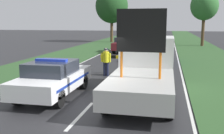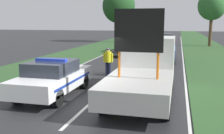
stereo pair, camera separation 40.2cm
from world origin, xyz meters
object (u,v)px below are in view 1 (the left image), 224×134
Objects in this scene: road_barrier at (124,59)px; police_officer at (106,60)px; queued_car_hatch_blue at (158,51)px; work_truck at (145,67)px; pedestrian_civilian at (128,60)px; traffic_cone_centre_front at (69,70)px; roadside_tree_near_left at (112,6)px; queued_car_wagon_maroon at (124,44)px; roadside_tree_near_right at (204,6)px; queued_car_van_white at (159,40)px; traffic_cone_near_police at (117,75)px; police_car at (53,78)px.

police_officer reaches higher than road_barrier.
police_officer is 6.62m from queued_car_hatch_blue.
work_truck reaches higher than pedestrian_civilian.
roadside_tree_near_left is at bearing 96.65° from traffic_cone_centre_front.
roadside_tree_near_left reaches higher than queued_car_wagon_maroon.
queued_car_hatch_blue is at bearing 52.19° from pedestrian_civilian.
pedestrian_civilian is 0.24× the size of roadside_tree_near_right.
queued_car_van_white reaches higher than police_officer.
police_officer is 0.20× the size of roadside_tree_near_left.
roadside_tree_near_right is at bearing 72.78° from traffic_cone_near_police.
queued_car_hatch_blue is at bearing 91.85° from queued_car_van_white.
queued_car_hatch_blue is 0.53× the size of roadside_tree_near_left.
work_truck is 0.79× the size of roadside_tree_near_left.
traffic_cone_centre_front is 19.44m from queued_car_van_white.
work_truck is 9.57× the size of traffic_cone_centre_front.
queued_car_wagon_maroon is (-3.61, 5.75, -0.05)m from queued_car_hatch_blue.
pedestrian_civilian is at bearing 74.66° from traffic_cone_near_police.
queued_car_wagon_maroon is (-2.17, 11.61, -0.15)m from pedestrian_civilian.
traffic_cone_near_police is 19.83m from queued_car_van_white.
road_barrier is at bearing 88.87° from traffic_cone_near_police.
queued_car_van_white is at bearing -38.85° from roadside_tree_near_left.
roadside_tree_near_right is at bearing -134.50° from queued_car_wagon_maroon.
pedestrian_civilian is at bearing -75.69° from roadside_tree_near_left.
traffic_cone_centre_front is (-2.07, -0.35, -0.61)m from police_officer.
road_barrier reaches higher than traffic_cone_centre_front.
work_truck is 1.48× the size of queued_car_hatch_blue.
roadside_tree_near_left is (-7.62, 18.34, 4.44)m from queued_car_hatch_blue.
police_officer is 2.19m from traffic_cone_centre_front.
queued_car_hatch_blue reaches higher than traffic_cone_centre_front.
work_truck reaches higher than traffic_cone_centre_front.
police_officer is 0.23× the size of roadside_tree_near_right.
traffic_cone_near_police is 7.48m from queued_car_hatch_blue.
work_truck is 24.68m from roadside_tree_near_right.
queued_car_hatch_blue is 15.74m from roadside_tree_near_right.
queued_car_hatch_blue is at bearing -89.24° from work_truck.
queued_car_hatch_blue is (3.81, 10.47, 0.09)m from police_car.
queued_car_wagon_maroon is at bearing 64.69° from queued_car_van_white.
traffic_cone_near_police is 0.15× the size of queued_car_van_white.
queued_car_van_white is at bearing 62.78° from pedestrian_civilian.
queued_car_hatch_blue is at bearing 75.89° from traffic_cone_near_police.
roadside_tree_near_left is (-4.00, 12.59, 4.49)m from queued_car_wagon_maroon.
roadside_tree_near_right is (8.50, 8.65, 4.12)m from queued_car_wagon_maroon.
queued_car_hatch_blue reaches higher than police_officer.
queued_car_hatch_blue reaches higher than queued_car_wagon_maroon.
work_truck is 3.83m from pedestrian_civilian.
pedestrian_civilian is 0.20× the size of roadside_tree_near_left.
pedestrian_civilian reaches higher than police_officer.
traffic_cone_near_police is at bearing 85.91° from queued_car_van_white.
police_car is 0.73× the size of work_truck.
pedestrian_civilian is 3.39m from traffic_cone_centre_front.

